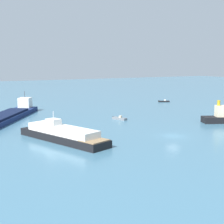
{
  "coord_description": "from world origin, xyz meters",
  "views": [
    {
      "loc": [
        -39.72,
        -47.76,
        13.97
      ],
      "look_at": [
        0.63,
        25.28,
        1.2
      ],
      "focal_mm": 52.66,
      "sensor_mm": 36.0,
      "label": 1
    }
  ],
  "objects": [
    {
      "name": "ground_plane",
      "position": [
        0.0,
        0.0,
        0.0
      ],
      "size": [
        400.0,
        400.0,
        0.0
      ],
      "primitive_type": "plane",
      "color": "teal"
    },
    {
      "name": "white_riverboat",
      "position": [
        -19.76,
        6.62,
        1.22
      ],
      "size": [
        10.67,
        20.27,
        5.09
      ],
      "color": "black",
      "rests_on": "ground"
    },
    {
      "name": "fishing_skiff",
      "position": [
        0.01,
        20.39,
        0.3
      ],
      "size": [
        2.46,
        4.11,
        1.04
      ],
      "color": "slate",
      "rests_on": "ground"
    },
    {
      "name": "small_motorboat",
      "position": [
        31.87,
        43.83,
        0.23
      ],
      "size": [
        3.96,
        2.67,
        0.89
      ],
      "color": "black",
      "rests_on": "ground"
    },
    {
      "name": "cargo_barge",
      "position": [
        -24.79,
        32.59,
        0.9
      ],
      "size": [
        24.33,
        32.85,
        5.75
      ],
      "color": "navy",
      "rests_on": "ground"
    }
  ]
}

